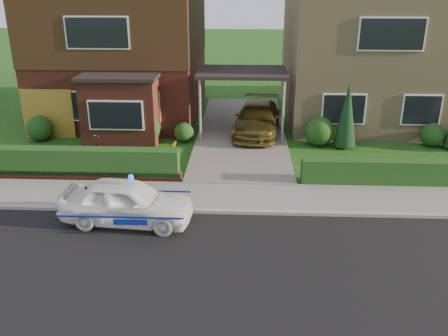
{
  "coord_description": "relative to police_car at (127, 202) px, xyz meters",
  "views": [
    {
      "loc": [
        0.15,
        -9.3,
        6.33
      ],
      "look_at": [
        -0.44,
        3.5,
        1.26
      ],
      "focal_mm": 38.0,
      "sensor_mm": 36.0,
      "label": 1
    }
  ],
  "objects": [
    {
      "name": "ground",
      "position": [
        3.08,
        -2.4,
        -0.62
      ],
      "size": [
        120.0,
        120.0,
        0.0
      ],
      "primitive_type": "plane",
      "color": "#164B14",
      "rests_on": "ground"
    },
    {
      "name": "road",
      "position": [
        3.08,
        -2.4,
        -0.62
      ],
      "size": [
        60.0,
        6.0,
        0.02
      ],
      "primitive_type": "cube",
      "color": "black",
      "rests_on": "ground"
    },
    {
      "name": "kerb",
      "position": [
        3.08,
        0.65,
        -0.56
      ],
      "size": [
        60.0,
        0.16,
        0.12
      ],
      "primitive_type": "cube",
      "color": "#9E9993",
      "rests_on": "ground"
    },
    {
      "name": "sidewalk",
      "position": [
        3.08,
        1.7,
        -0.57
      ],
      "size": [
        60.0,
        2.0,
        0.1
      ],
      "primitive_type": "cube",
      "color": "slate",
      "rests_on": "ground"
    },
    {
      "name": "driveway",
      "position": [
        3.08,
        8.6,
        -0.56
      ],
      "size": [
        3.8,
        12.0,
        0.12
      ],
      "primitive_type": "cube",
      "color": "#666059",
      "rests_on": "ground"
    },
    {
      "name": "house_left",
      "position": [
        -2.7,
        11.5,
        3.19
      ],
      "size": [
        7.5,
        9.53,
        7.25
      ],
      "color": "brown",
      "rests_on": "ground"
    },
    {
      "name": "house_right",
      "position": [
        8.88,
        11.59,
        3.04
      ],
      "size": [
        7.5,
        8.06,
        7.25
      ],
      "color": "tan",
      "rests_on": "ground"
    },
    {
      "name": "carport_link",
      "position": [
        3.08,
        8.55,
        2.03
      ],
      "size": [
        3.8,
        3.0,
        2.77
      ],
      "color": "black",
      "rests_on": "ground"
    },
    {
      "name": "garage_door",
      "position": [
        -5.16,
        7.56,
        0.43
      ],
      "size": [
        2.2,
        0.1,
        2.1
      ],
      "primitive_type": "cube",
      "color": "olive",
      "rests_on": "ground"
    },
    {
      "name": "dwarf_wall",
      "position": [
        -2.72,
        2.9,
        -0.44
      ],
      "size": [
        7.7,
        0.25,
        0.36
      ],
      "primitive_type": "cube",
      "color": "brown",
      "rests_on": "ground"
    },
    {
      "name": "hedge_left",
      "position": [
        -2.72,
        3.05,
        -0.62
      ],
      "size": [
        7.5,
        0.55,
        0.9
      ],
      "primitive_type": "cube",
      "color": "#123B17",
      "rests_on": "ground"
    },
    {
      "name": "hedge_right",
      "position": [
        8.88,
        2.95,
        -0.62
      ],
      "size": [
        7.5,
        0.55,
        0.8
      ],
      "primitive_type": "cube",
      "color": "#123B17",
      "rests_on": "ground"
    },
    {
      "name": "shrub_left_far",
      "position": [
        -5.42,
        7.1,
        -0.08
      ],
      "size": [
        1.08,
        1.08,
        1.08
      ],
      "primitive_type": "sphere",
      "color": "#123B17",
      "rests_on": "ground"
    },
    {
      "name": "shrub_left_mid",
      "position": [
        -0.92,
        6.9,
        0.04
      ],
      "size": [
        1.32,
        1.32,
        1.32
      ],
      "primitive_type": "sphere",
      "color": "#123B17",
      "rests_on": "ground"
    },
    {
      "name": "shrub_left_near",
      "position": [
        0.68,
        7.2,
        -0.2
      ],
      "size": [
        0.84,
        0.84,
        0.84
      ],
      "primitive_type": "sphere",
      "color": "#123B17",
      "rests_on": "ground"
    },
    {
      "name": "shrub_right_near",
      "position": [
        6.28,
        7.0,
        -0.02
      ],
      "size": [
        1.2,
        1.2,
        1.2
      ],
      "primitive_type": "sphere",
      "color": "#123B17",
      "rests_on": "ground"
    },
    {
      "name": "shrub_right_mid",
      "position": [
        10.88,
        7.1,
        -0.14
      ],
      "size": [
        0.96,
        0.96,
        0.96
      ],
      "primitive_type": "sphere",
      "color": "#123B17",
      "rests_on": "ground"
    },
    {
      "name": "conifer_a",
      "position": [
        7.28,
        6.8,
        0.68
      ],
      "size": [
        0.9,
        0.9,
        2.6
      ],
      "primitive_type": "cone",
      "color": "black",
      "rests_on": "ground"
    },
    {
      "name": "police_car",
      "position": [
        0.0,
        0.0,
        0.0
      ],
      "size": [
        3.37,
        3.78,
        1.41
      ],
      "rotation": [
        0.0,
        0.0,
        1.48
      ],
      "color": "white",
      "rests_on": "ground"
    },
    {
      "name": "driveway_car",
      "position": [
        3.77,
        8.21,
        0.15
      ],
      "size": [
        2.31,
        4.66,
        1.3
      ],
      "primitive_type": "imported",
      "rotation": [
        0.0,
        0.0,
        -0.11
      ],
      "color": "brown",
      "rests_on": "driveway"
    },
    {
      "name": "potted_plant_a",
      "position": [
        -2.72,
        6.29,
        -0.25
      ],
      "size": [
        0.45,
        0.35,
        0.75
      ],
      "primitive_type": "imported",
      "rotation": [
        0.0,
        0.0,
        0.22
      ],
      "color": "gray",
      "rests_on": "ground"
    },
    {
      "name": "potted_plant_b",
      "position": [
        0.54,
        4.7,
        -0.2
      ],
      "size": [
        0.6,
        0.59,
        0.85
      ],
      "primitive_type": "imported",
      "rotation": [
        0.0,
        0.0,
        0.67
      ],
      "color": "gray",
      "rests_on": "ground"
    },
    {
      "name": "potted_plant_c",
      "position": [
        -1.22,
        6.6,
        -0.21
      ],
      "size": [
        0.53,
        0.53,
        0.84
      ],
      "primitive_type": "imported",
      "rotation": [
        0.0,
        0.0,
        1.7
      ],
      "color": "gray",
      "rests_on": "ground"
    }
  ]
}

